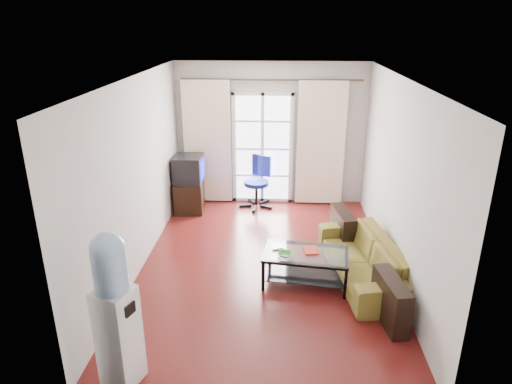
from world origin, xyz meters
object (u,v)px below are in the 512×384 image
Objects in this scene: tv_stand at (190,195)px; crt_tv at (187,169)px; sofa at (363,259)px; task_chair at (257,192)px; coffee_table at (306,263)px; water_cooler at (115,308)px.

crt_tv is at bearing -96.43° from tv_stand.
task_chair is at bearing -156.97° from sofa.
sofa is 0.82m from coffee_table.
coffee_table is 0.74× the size of water_cooler.
crt_tv is 4.37m from water_cooler.
sofa is at bearing -43.97° from tv_stand.
water_cooler is (0.18, -4.43, 0.58)m from tv_stand.
water_cooler is at bearing -134.76° from coffee_table.
sofa is 2.14× the size of task_chair.
coffee_table is 3.26m from crt_tv.
task_chair is (-0.81, 2.71, -0.01)m from coffee_table.
coffee_table is 2.16× the size of crt_tv.
crt_tv reaches higher than tv_stand.
tv_stand is (-2.08, 2.51, -0.02)m from coffee_table.
task_chair is (1.28, 0.20, 0.01)m from tv_stand.
task_chair is 4.79m from water_cooler.
sofa is 3.75× the size of crt_tv.
water_cooler is (-2.71, -2.11, 0.57)m from sofa.
coffee_table is at bearing 65.68° from water_cooler.
coffee_table is at bearing -55.38° from tv_stand.
crt_tv is 0.57× the size of task_chair.
water_cooler is at bearing -78.74° from task_chair.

